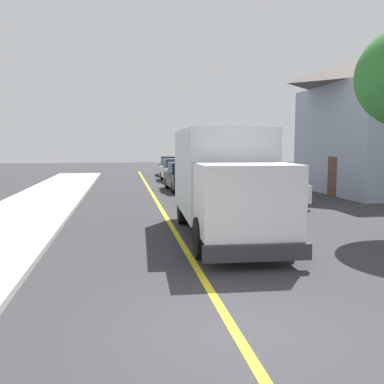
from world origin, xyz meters
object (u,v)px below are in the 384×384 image
parked_car_furthest (170,166)px  parked_van_across (272,187)px  parked_car_mid (183,177)px  parked_car_near (211,187)px  box_truck (223,177)px  parked_car_far (175,170)px

parked_car_furthest → parked_van_across: bearing=-82.2°
parked_car_mid → parked_van_across: 7.18m
parked_car_near → parked_car_furthest: 18.88m
box_truck → parked_car_near: bearing=81.3°
box_truck → parked_car_far: bearing=87.4°
box_truck → parked_van_across: box_truck is taller
parked_car_mid → parked_car_furthest: (0.61, 12.76, 0.00)m
parked_car_furthest → parked_car_mid: bearing=-92.7°
box_truck → parked_car_mid: box_truck is taller
parked_car_near → parked_car_mid: 6.13m
parked_van_across → parked_car_near: bearing=174.0°
box_truck → parked_car_furthest: size_ratio=1.63×
parked_car_near → parked_car_furthest: size_ratio=1.00×
parked_van_across → box_truck: bearing=-121.2°
parked_car_far → parked_car_furthest: size_ratio=1.01×
box_truck → parked_car_near: 6.73m
box_truck → parked_car_furthest: bearing=87.4°
box_truck → parked_car_far: 19.42m
parked_van_across → parked_car_mid: bearing=116.9°
parked_car_far → parked_car_furthest: bearing=87.2°
parked_car_near → parked_van_across: same height
parked_car_near → parked_car_mid: size_ratio=1.00×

